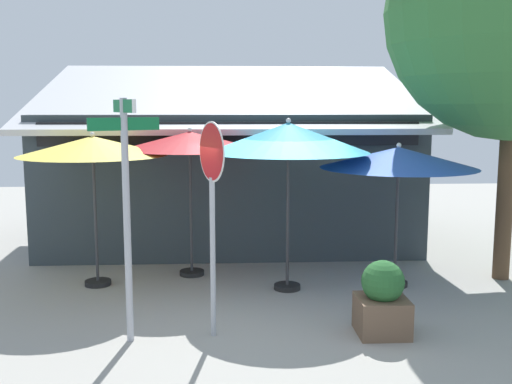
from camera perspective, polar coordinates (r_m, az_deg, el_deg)
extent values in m
cube|color=#9E9B93|center=(9.26, 1.49, -11.23)|extent=(28.00, 28.00, 0.10)
cube|color=#333D42|center=(13.69, -2.51, 1.49)|extent=(7.70, 4.52, 2.85)
cube|color=silver|center=(13.45, -2.55, 9.20)|extent=(8.20, 5.06, 1.54)
cube|color=black|center=(11.30, -2.41, 5.52)|extent=(7.10, 0.16, 0.44)
cylinder|color=#A8AAB2|center=(7.79, -12.11, -2.86)|extent=(0.09, 0.09, 3.12)
cube|color=#116B38|center=(7.65, -12.45, 7.95)|extent=(0.39, 0.83, 0.16)
cube|color=#116B38|center=(7.65, -12.40, 6.31)|extent=(0.83, 0.39, 0.16)
cube|color=white|center=(7.19, -11.47, 7.97)|extent=(0.06, 0.07, 0.16)
cylinder|color=#A8AAB2|center=(7.92, -4.12, -6.24)|extent=(0.07, 0.07, 2.12)
cylinder|color=white|center=(7.69, -4.22, 3.81)|extent=(0.33, 0.71, 0.78)
cylinder|color=red|center=(7.69, -4.22, 3.81)|extent=(0.32, 0.67, 0.73)
cylinder|color=black|center=(10.70, -14.73, -8.30)|extent=(0.44, 0.44, 0.08)
cylinder|color=#333335|center=(10.44, -14.95, -2.56)|extent=(0.05, 0.05, 2.26)
cone|color=#EAD14C|center=(10.29, -15.21, 4.23)|extent=(2.44, 2.44, 0.32)
sphere|color=silver|center=(10.28, -15.25, 5.29)|extent=(0.08, 0.08, 0.08)
cylinder|color=black|center=(11.00, -6.09, -7.60)|extent=(0.44, 0.44, 0.08)
cylinder|color=#333335|center=(10.75, -6.18, -1.86)|extent=(0.05, 0.05, 2.32)
cone|color=#B21E23|center=(10.60, -6.29, 4.88)|extent=(2.40, 2.40, 0.31)
sphere|color=silver|center=(10.60, -6.30, 5.88)|extent=(0.08, 0.08, 0.08)
cylinder|color=black|center=(10.15, 2.97, -8.94)|extent=(0.44, 0.44, 0.08)
cylinder|color=#333335|center=(9.87, 3.02, -2.70)|extent=(0.05, 0.05, 2.33)
cone|color=#2D99BC|center=(9.71, 3.08, 5.18)|extent=(2.62, 2.62, 0.48)
sphere|color=silver|center=(9.70, 3.09, 6.77)|extent=(0.08, 0.08, 0.08)
cylinder|color=black|center=(10.58, 12.95, -8.42)|extent=(0.44, 0.44, 0.08)
cylinder|color=#333335|center=(10.35, 13.13, -3.17)|extent=(0.05, 0.05, 2.06)
cone|color=#2D56B7|center=(10.19, 13.34, 3.19)|extent=(2.59, 2.59, 0.35)
sphere|color=silver|center=(10.17, 13.38, 4.33)|extent=(0.08, 0.08, 0.08)
cylinder|color=brown|center=(11.30, 22.52, -0.30)|extent=(0.28, 0.28, 2.96)
cube|color=brown|center=(8.37, 11.83, -11.40)|extent=(0.66, 0.66, 0.50)
sphere|color=#28602D|center=(8.22, 11.92, -8.31)|extent=(0.57, 0.57, 0.57)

